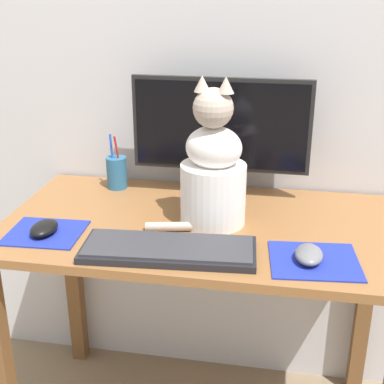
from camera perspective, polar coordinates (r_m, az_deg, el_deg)
name	(u,v)px	position (r m, az deg, el deg)	size (l,w,h in m)	color
wall_back	(220,29)	(1.72, 2.99, 16.97)	(7.00, 0.04, 2.50)	silver
desk	(201,260)	(1.58, 0.96, -7.32)	(1.13, 0.61, 0.75)	brown
monitor	(221,132)	(1.64, 3.07, 6.40)	(0.55, 0.17, 0.38)	black
keyboard	(169,249)	(1.35, -2.51, -6.11)	(0.45, 0.20, 0.02)	black
mousepad_left	(45,233)	(1.51, -15.37, -4.21)	(0.21, 0.19, 0.00)	#1E2D9E
mousepad_right	(314,261)	(1.35, 12.90, -7.15)	(0.23, 0.21, 0.00)	#1E2D9E
computer_mouse_left	(44,228)	(1.50, -15.50, -3.72)	(0.07, 0.10, 0.03)	black
computer_mouse_right	(309,255)	(1.34, 12.37, -6.53)	(0.07, 0.10, 0.03)	slate
cat	(213,171)	(1.47, 2.24, 2.25)	(0.28, 0.21, 0.42)	white
pen_cup	(117,172)	(1.77, -8.04, 2.11)	(0.07, 0.07, 0.18)	#286089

